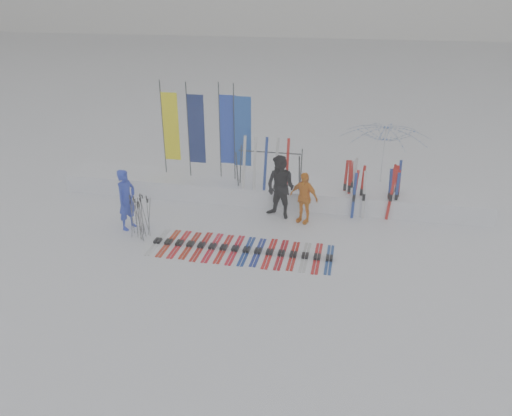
% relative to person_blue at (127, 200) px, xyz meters
% --- Properties ---
extents(ground, '(120.00, 120.00, 0.00)m').
position_rel_person_blue_xyz_m(ground, '(3.65, -1.61, -0.91)').
color(ground, white).
rests_on(ground, ground).
extents(snow_bank, '(14.00, 1.60, 0.60)m').
position_rel_person_blue_xyz_m(snow_bank, '(3.65, 2.99, -0.61)').
color(snow_bank, white).
rests_on(snow_bank, ground).
extents(person_blue, '(0.60, 0.76, 1.83)m').
position_rel_person_blue_xyz_m(person_blue, '(0.00, 0.00, 0.00)').
color(person_blue, '#2137C1').
rests_on(person_blue, ground).
extents(person_black, '(1.18, 1.07, 1.98)m').
position_rel_person_blue_xyz_m(person_black, '(4.26, 1.66, 0.08)').
color(person_black, black).
rests_on(person_black, ground).
extents(person_yellow, '(1.01, 0.73, 1.59)m').
position_rel_person_blue_xyz_m(person_yellow, '(5.00, 1.48, -0.12)').
color(person_yellow, orange).
rests_on(person_yellow, ground).
extents(tent_canopy, '(3.26, 3.31, 2.62)m').
position_rel_person_blue_xyz_m(tent_canopy, '(7.30, 3.76, 0.40)').
color(tent_canopy, white).
rests_on(tent_canopy, ground).
extents(ski_row, '(4.97, 1.70, 0.07)m').
position_rel_person_blue_xyz_m(ski_row, '(3.56, -0.69, -0.88)').
color(ski_row, silver).
rests_on(ski_row, ground).
extents(pole_cluster, '(0.58, 0.86, 1.25)m').
position_rel_person_blue_xyz_m(pole_cluster, '(0.58, -0.44, -0.31)').
color(pole_cluster, '#595B60').
rests_on(pole_cluster, ground).
extents(feather_flags, '(3.10, 0.17, 3.20)m').
position_rel_person_blue_xyz_m(feather_flags, '(1.58, 3.16, 1.33)').
color(feather_flags, '#383A3F').
rests_on(feather_flags, ground).
extents(ski_rack, '(2.04, 0.80, 1.23)m').
position_rel_person_blue_xyz_m(ski_rack, '(3.74, 2.59, 0.47)').
color(ski_rack, '#383A3F').
rests_on(ski_rack, ground).
extents(upright_skis, '(1.76, 1.04, 1.70)m').
position_rel_person_blue_xyz_m(upright_skis, '(7.03, 2.56, -0.13)').
color(upright_skis, red).
rests_on(upright_skis, ground).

